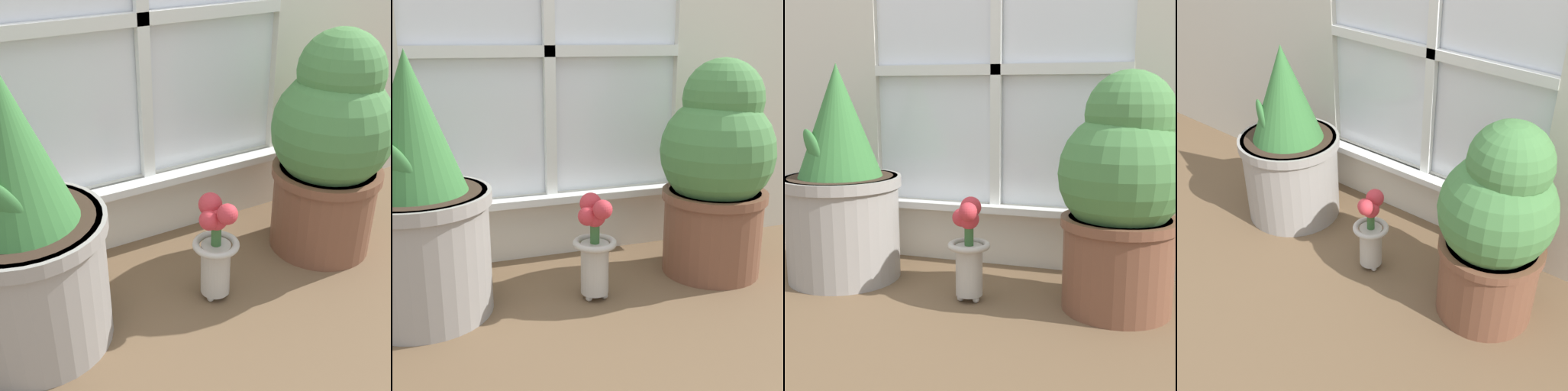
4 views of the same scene
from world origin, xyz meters
TOP-DOWN VIEW (x-y plane):
  - ground_plane at (0.00, 0.00)m, footprint 10.00×10.00m
  - potted_plant_left at (-0.44, 0.32)m, footprint 0.39×0.39m
  - potted_plant_right at (0.45, 0.31)m, footprint 0.35×0.35m
  - flower_vase at (0.02, 0.24)m, footprint 0.13×0.13m

SIDE VIEW (x-z plane):
  - ground_plane at x=0.00m, z-range 0.00..0.00m
  - flower_vase at x=0.02m, z-range 0.01..0.32m
  - potted_plant_left at x=-0.44m, z-range -0.05..0.65m
  - potted_plant_right at x=0.45m, z-range 0.00..0.67m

